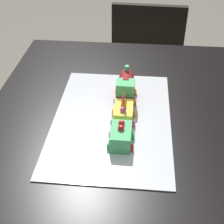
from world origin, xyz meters
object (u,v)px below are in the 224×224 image
cake_locomotive (126,88)px  chair (147,61)px  birthday_candle (124,98)px  cake_car_tanker_lemon (123,113)px  dining_table (124,159)px  cake_car_gondola_mint_green (121,136)px

cake_locomotive → chair: bearing=173.9°
cake_locomotive → birthday_candle: bearing=-0.0°
cake_car_tanker_lemon → birthday_candle: bearing=0.0°
chair → cake_locomotive: bearing=86.8°
dining_table → cake_car_gondola_mint_green: size_ratio=14.00×
chair → birthday_candle: (0.96, -0.09, 0.37)m
cake_car_gondola_mint_green → birthday_candle: birthday_candle is taller
cake_locomotive → cake_car_tanker_lemon: cake_locomotive is taller
cake_car_tanker_lemon → birthday_candle: size_ratio=2.09×
dining_table → cake_locomotive: (-0.21, -0.01, 0.16)m
dining_table → cake_car_tanker_lemon: cake_car_tanker_lemon is taller
cake_locomotive → cake_car_gondola_mint_green: 0.25m
cake_locomotive → cake_car_gondola_mint_green: (0.25, -0.00, -0.02)m
dining_table → cake_car_gondola_mint_green: cake_car_gondola_mint_green is taller
dining_table → cake_locomotive: size_ratio=10.00×
cake_car_tanker_lemon → cake_locomotive: bearing=180.0°
chair → birthday_candle: 1.03m
dining_table → cake_car_gondola_mint_green: bearing=-11.7°
chair → birthday_candle: size_ratio=18.00×
cake_locomotive → cake_car_tanker_lemon: (0.13, -0.00, -0.02)m
cake_car_gondola_mint_green → birthday_candle: size_ratio=2.09×
birthday_candle → cake_car_tanker_lemon: bearing=-180.0°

